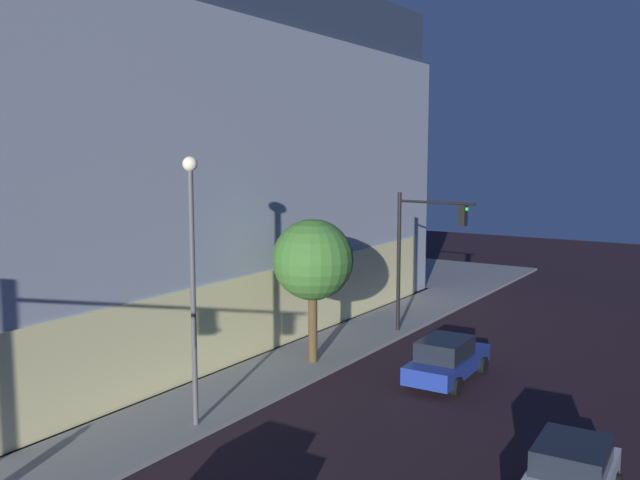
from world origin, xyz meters
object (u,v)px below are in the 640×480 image
modern_building (36,158)px  car_silver (569,479)px  street_lamp_sidewalk (192,259)px  sidewalk_tree (313,260)px  traffic_light_far_corner (421,241)px  car_blue (447,359)px

modern_building → car_silver: modern_building is taller
street_lamp_sidewalk → sidewalk_tree: street_lamp_sidewalk is taller
sidewalk_tree → street_lamp_sidewalk: bearing=-175.6°
traffic_light_far_corner → street_lamp_sidewalk: size_ratio=0.80×
traffic_light_far_corner → car_silver: traffic_light_far_corner is taller
traffic_light_far_corner → car_blue: 7.12m
street_lamp_sidewalk → car_silver: street_lamp_sidewalk is taller
modern_building → car_silver: 29.42m
modern_building → car_blue: (1.50, -21.96, -7.31)m
traffic_light_far_corner → street_lamp_sidewalk: (-13.37, 1.21, 0.78)m
car_silver → car_blue: size_ratio=0.91×
street_lamp_sidewalk → car_blue: bearing=-29.4°
modern_building → street_lamp_sidewalk: (-6.80, -17.30, -2.92)m
modern_building → street_lamp_sidewalk: modern_building is taller
traffic_light_far_corner → street_lamp_sidewalk: bearing=174.8°
traffic_light_far_corner → car_silver: size_ratio=1.54×
modern_building → car_blue: size_ratio=7.32×
modern_building → traffic_light_far_corner: (6.57, -18.51, -3.70)m
traffic_light_far_corner → car_blue: (-5.07, -3.45, -3.61)m
traffic_light_far_corner → car_blue: traffic_light_far_corner is taller
modern_building → sidewalk_tree: 17.21m
traffic_light_far_corner → car_silver: bearing=-142.2°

